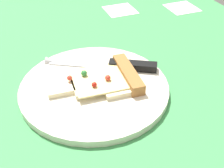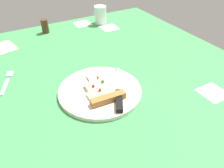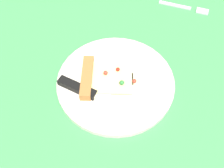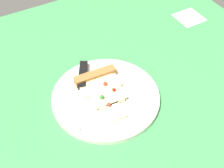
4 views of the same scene
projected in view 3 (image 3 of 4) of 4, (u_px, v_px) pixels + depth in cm
name	position (u px, v px, depth cm)	size (l,w,h in cm)	color
ground_plane	(155.00, 97.00, 68.44)	(123.61, 123.61, 3.00)	#3D8C4C
plate	(116.00, 82.00, 68.20)	(29.15, 29.15, 1.39)	silver
pizza_slice	(105.00, 79.00, 67.01)	(12.14, 17.85, 2.47)	beige
knife	(94.00, 96.00, 64.48)	(13.62, 21.94, 2.45)	silver
fork	(186.00, 7.00, 84.51)	(7.06, 14.96, 0.80)	silver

